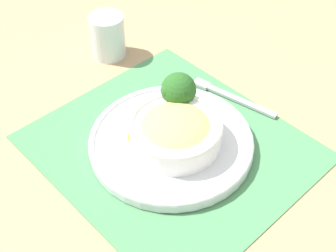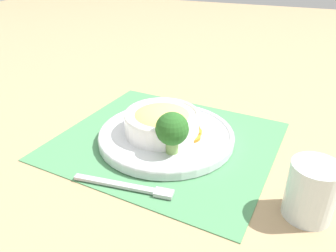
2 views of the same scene
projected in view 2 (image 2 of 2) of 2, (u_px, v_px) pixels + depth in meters
The scene contains 10 objects.
ground_plane at pixel (166, 141), 0.71m from camera, with size 4.00×4.00×0.00m, color tan.
placemat at pixel (166, 140), 0.71m from camera, with size 0.44×0.48×0.00m.
plate at pixel (166, 135), 0.70m from camera, with size 0.29×0.29×0.02m.
bowl at pixel (162, 120), 0.69m from camera, with size 0.16×0.16×0.06m.
broccoli_floret at pixel (172, 129), 0.61m from camera, with size 0.06×0.06×0.08m.
carrot_slice_near at pixel (191, 136), 0.69m from camera, with size 0.04×0.04×0.01m.
carrot_slice_middle at pixel (192, 132), 0.70m from camera, with size 0.04×0.04×0.01m.
carrot_slice_far at pixel (190, 128), 0.71m from camera, with size 0.04×0.04×0.01m.
water_glass at pixel (311, 193), 0.50m from camera, with size 0.07×0.07×0.09m.
fork at pixel (133, 187), 0.56m from camera, with size 0.04×0.18×0.01m.
Camera 2 is at (0.56, 0.24, 0.37)m, focal length 35.00 mm.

